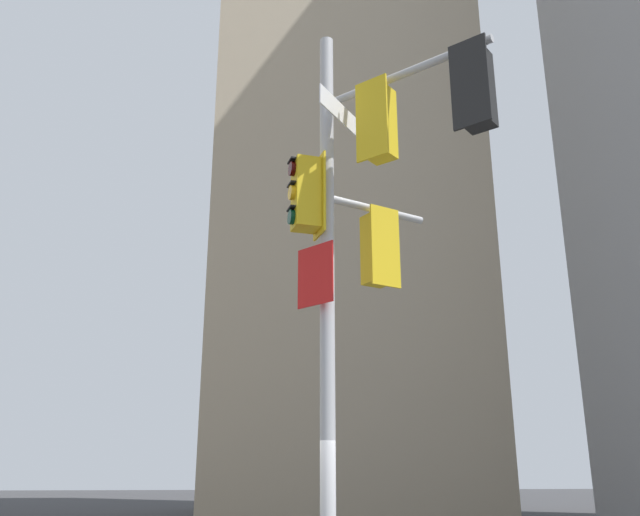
# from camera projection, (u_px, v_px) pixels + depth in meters

# --- Properties ---
(building_mid_block) EXTENTS (12.59, 12.59, 38.80)m
(building_mid_block) POSITION_uv_depth(u_px,v_px,m) (339.00, 142.00, 36.94)
(building_mid_block) COLOR tan
(building_mid_block) RESTS_ON ground
(signal_pole_assembly) EXTENTS (2.46, 2.65, 8.19)m
(signal_pole_assembly) POSITION_uv_depth(u_px,v_px,m) (363.00, 220.00, 8.67)
(signal_pole_assembly) COLOR #B2B2B5
(signal_pole_assembly) RESTS_ON ground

